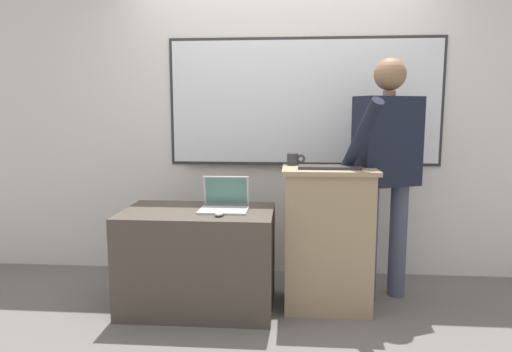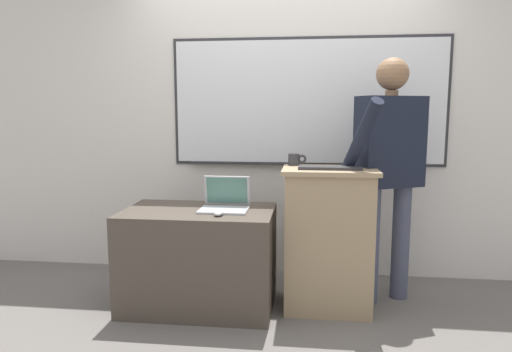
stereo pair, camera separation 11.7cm
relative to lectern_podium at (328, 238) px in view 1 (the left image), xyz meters
name	(u,v)px [view 1 (the left image)]	position (x,y,z in m)	size (l,w,h in m)	color
ground_plane	(273,329)	(-0.37, -0.38, -0.51)	(30.00, 30.00, 0.00)	slate
back_wall	(281,120)	(-0.36, 0.77, 0.82)	(6.40, 0.17, 2.64)	silver
lectern_podium	(328,238)	(0.00, 0.00, 0.00)	(0.65, 0.46, 1.01)	tan
side_desk	(199,259)	(-0.92, -0.07, -0.15)	(1.06, 0.66, 0.71)	#4C4238
person_presenter	(387,160)	(0.43, 0.19, 0.54)	(0.65, 0.71, 1.78)	#474C60
laptop	(225,201)	(-0.73, -0.02, 0.26)	(0.34, 0.29, 0.23)	#B7BABF
wireless_keyboard	(329,168)	(0.00, -0.06, 0.51)	(0.43, 0.12, 0.02)	#2D2D30
computer_mouse_by_laptop	(219,214)	(-0.74, -0.24, 0.22)	(0.06, 0.10, 0.03)	#BCBCC1
coffee_mug	(294,159)	(-0.25, 0.16, 0.55)	(0.13, 0.08, 0.08)	#333338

